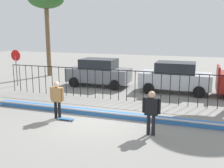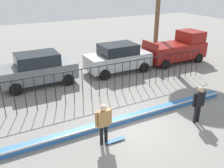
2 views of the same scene
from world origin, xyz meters
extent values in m
plane|color=gray|center=(0.00, 0.00, 0.00)|extent=(60.00, 60.00, 0.00)
cube|color=#2D6BB7|center=(0.00, 0.62, 0.11)|extent=(11.00, 0.36, 0.22)
cylinder|color=#B2B2B7|center=(0.00, 0.44, 0.22)|extent=(11.00, 0.09, 0.09)
cylinder|color=black|center=(-4.67, 3.42, 0.85)|extent=(0.04, 0.04, 1.71)
cylinder|color=black|center=(-4.20, 3.42, 0.85)|extent=(0.04, 0.04, 1.71)
cylinder|color=black|center=(-3.73, 3.42, 0.85)|extent=(0.04, 0.04, 1.71)
cylinder|color=black|center=(-3.27, 3.42, 0.85)|extent=(0.04, 0.04, 1.71)
cylinder|color=black|center=(-2.80, 3.42, 0.85)|extent=(0.04, 0.04, 1.71)
cylinder|color=black|center=(-2.33, 3.42, 0.85)|extent=(0.04, 0.04, 1.71)
cylinder|color=black|center=(-1.87, 3.42, 0.85)|extent=(0.04, 0.04, 1.71)
cylinder|color=black|center=(-1.40, 3.42, 0.85)|extent=(0.04, 0.04, 1.71)
cylinder|color=black|center=(-0.93, 3.42, 0.85)|extent=(0.04, 0.04, 1.71)
cylinder|color=black|center=(-0.47, 3.42, 0.85)|extent=(0.04, 0.04, 1.71)
cylinder|color=black|center=(0.00, 3.42, 0.85)|extent=(0.04, 0.04, 1.71)
cylinder|color=black|center=(0.47, 3.42, 0.85)|extent=(0.04, 0.04, 1.71)
cylinder|color=black|center=(0.93, 3.42, 0.85)|extent=(0.04, 0.04, 1.71)
cylinder|color=black|center=(1.40, 3.42, 0.85)|extent=(0.04, 0.04, 1.71)
cylinder|color=black|center=(1.87, 3.42, 0.85)|extent=(0.04, 0.04, 1.71)
cylinder|color=black|center=(2.33, 3.42, 0.85)|extent=(0.04, 0.04, 1.71)
cylinder|color=black|center=(2.80, 3.42, 0.85)|extent=(0.04, 0.04, 1.71)
cylinder|color=black|center=(3.27, 3.42, 0.85)|extent=(0.04, 0.04, 1.71)
cylinder|color=black|center=(3.73, 3.42, 0.85)|extent=(0.04, 0.04, 1.71)
cylinder|color=black|center=(4.20, 3.42, 0.85)|extent=(0.04, 0.04, 1.71)
cylinder|color=black|center=(4.67, 3.42, 0.85)|extent=(0.04, 0.04, 1.71)
cylinder|color=black|center=(5.13, 3.42, 0.85)|extent=(0.04, 0.04, 1.71)
cylinder|color=black|center=(5.60, 3.42, 0.85)|extent=(0.04, 0.04, 1.71)
cylinder|color=black|center=(6.07, 3.42, 0.85)|extent=(0.04, 0.04, 1.71)
cylinder|color=black|center=(6.53, 3.42, 0.85)|extent=(0.04, 0.04, 1.71)
cylinder|color=black|center=(7.00, 3.42, 0.85)|extent=(0.04, 0.04, 1.71)
cube|color=black|center=(0.00, 3.42, 1.69)|extent=(14.00, 0.04, 0.04)
cylinder|color=black|center=(-1.71, -0.38, 0.39)|extent=(0.13, 0.13, 0.77)
cylinder|color=black|center=(-1.52, -0.38, 0.39)|extent=(0.13, 0.13, 0.77)
cube|color=#A87A47|center=(-1.61, -0.38, 1.09)|extent=(0.47, 0.20, 0.64)
sphere|color=beige|center=(-1.61, -0.38, 1.54)|extent=(0.25, 0.25, 0.25)
cylinder|color=#A87A47|center=(-1.90, -0.38, 1.12)|extent=(0.10, 0.10, 0.57)
cylinder|color=#A87A47|center=(-1.33, -0.38, 1.12)|extent=(0.10, 0.10, 0.57)
cube|color=#26598C|center=(-1.19, -0.49, 0.06)|extent=(0.80, 0.20, 0.02)
cylinder|color=silver|center=(-0.92, -0.41, 0.03)|extent=(0.05, 0.03, 0.05)
cylinder|color=silver|center=(-0.92, -0.56, 0.03)|extent=(0.05, 0.03, 0.05)
cylinder|color=silver|center=(-1.46, -0.41, 0.03)|extent=(0.05, 0.03, 0.05)
cylinder|color=silver|center=(-1.46, -0.56, 0.03)|extent=(0.05, 0.03, 0.05)
cylinder|color=black|center=(2.52, -0.89, 0.39)|extent=(0.13, 0.13, 0.78)
cylinder|color=black|center=(2.71, -0.89, 0.39)|extent=(0.13, 0.13, 0.78)
cube|color=black|center=(2.62, -0.89, 1.10)|extent=(0.48, 0.20, 0.64)
sphere|color=tan|center=(2.62, -0.89, 1.55)|extent=(0.25, 0.25, 0.25)
cylinder|color=black|center=(2.33, -0.89, 1.14)|extent=(0.10, 0.10, 0.58)
cylinder|color=black|center=(2.91, -0.89, 1.14)|extent=(0.10, 0.10, 0.58)
cube|color=slate|center=(-2.43, 6.59, 0.79)|extent=(4.30, 1.90, 0.90)
cube|color=#1E2328|center=(-2.43, 6.59, 1.57)|extent=(2.37, 1.71, 0.66)
cylinder|color=black|center=(-0.97, 7.54, 0.34)|extent=(0.68, 0.22, 0.68)
cylinder|color=black|center=(-0.97, 5.64, 0.34)|extent=(0.68, 0.22, 0.68)
cylinder|color=black|center=(-3.89, 7.54, 0.34)|extent=(0.68, 0.22, 0.68)
cylinder|color=black|center=(-3.89, 5.64, 0.34)|extent=(0.68, 0.22, 0.68)
cube|color=#B7BABF|center=(2.76, 6.35, 0.79)|extent=(4.30, 1.90, 0.90)
cube|color=#1E2328|center=(2.76, 6.35, 1.57)|extent=(2.37, 1.71, 0.66)
cylinder|color=black|center=(4.23, 7.30, 0.34)|extent=(0.68, 0.22, 0.68)
cylinder|color=black|center=(4.23, 5.40, 0.34)|extent=(0.68, 0.22, 0.68)
cylinder|color=black|center=(1.30, 7.30, 0.34)|extent=(0.68, 0.22, 0.68)
cylinder|color=black|center=(1.30, 5.40, 0.34)|extent=(0.68, 0.22, 0.68)
cube|color=maroon|center=(7.51, 6.19, 0.89)|extent=(4.70, 1.90, 1.10)
cube|color=maroon|center=(8.96, 6.19, 1.84)|extent=(1.50, 1.75, 0.80)
cube|color=maroon|center=(5.22, 6.19, 1.62)|extent=(0.12, 1.75, 0.36)
cylinder|color=black|center=(9.11, 7.14, 0.34)|extent=(0.68, 0.22, 0.68)
cylinder|color=black|center=(9.11, 5.24, 0.34)|extent=(0.68, 0.22, 0.68)
cylinder|color=black|center=(5.91, 7.14, 0.34)|extent=(0.68, 0.22, 0.68)
cylinder|color=black|center=(5.91, 5.24, 0.34)|extent=(0.68, 0.22, 0.68)
cylinder|color=brown|center=(7.70, 8.77, 4.10)|extent=(0.36, 0.36, 8.21)
camera|label=1|loc=(4.22, -9.99, 3.84)|focal=41.78mm
camera|label=2|loc=(-4.97, -7.34, 5.70)|focal=39.39mm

